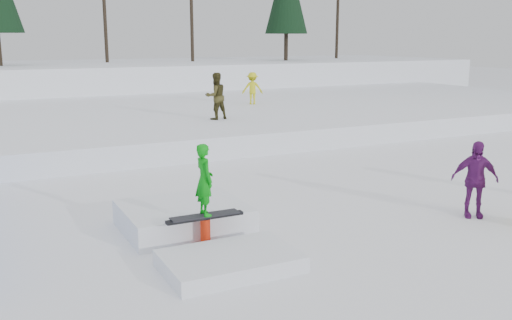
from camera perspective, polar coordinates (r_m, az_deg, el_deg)
name	(u,v)px	position (r m, az deg, el deg)	size (l,w,h in m)	color
ground	(276,228)	(12.66, 2.02, -6.80)	(120.00, 120.00, 0.00)	white
snow_berm	(65,81)	(41.02, -18.54, 7.46)	(60.00, 14.00, 2.40)	white
snow_midrise	(112,119)	(27.38, -14.18, 3.99)	(50.00, 18.00, 0.80)	white
walker_olive	(216,96)	(23.56, -4.04, 6.39)	(0.93, 0.73, 1.92)	#393415
walker_ygreen	(252,88)	(28.97, -0.36, 7.18)	(1.04, 0.60, 1.61)	#D0CF17
spectator_purple	(475,179)	(14.12, 21.02, -1.81)	(1.06, 0.44, 1.80)	#621A67
jib_rail_feature	(195,225)	(11.96, -6.10, -6.47)	(2.60, 4.40, 2.11)	white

